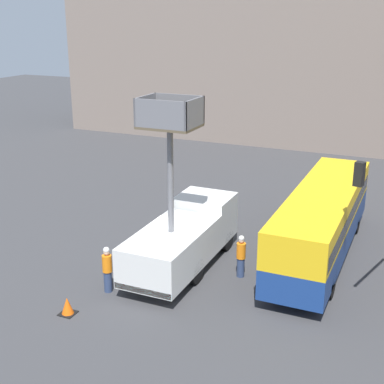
{
  "coord_description": "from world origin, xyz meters",
  "views": [
    {
      "loc": [
        9.15,
        -19.31,
        10.4
      ],
      "look_at": [
        0.24,
        0.72,
        3.14
      ],
      "focal_mm": 50.0,
      "sensor_mm": 36.0,
      "label": 1
    }
  ],
  "objects_px": {
    "city_bus": "(322,218)",
    "traffic_cone_near_truck": "(67,306)",
    "road_worker_near_truck": "(107,269)",
    "road_worker_directing": "(241,256)",
    "utility_truck": "(184,234)"
  },
  "relations": [
    {
      "from": "city_bus",
      "to": "traffic_cone_near_truck",
      "type": "xyz_separation_m",
      "value": [
        -7.44,
        -8.73,
        -1.55
      ]
    },
    {
      "from": "road_worker_near_truck",
      "to": "road_worker_directing",
      "type": "distance_m",
      "value": 5.5
    },
    {
      "from": "city_bus",
      "to": "traffic_cone_near_truck",
      "type": "relative_size",
      "value": 17.51
    },
    {
      "from": "city_bus",
      "to": "road_worker_directing",
      "type": "relative_size",
      "value": 6.26
    },
    {
      "from": "city_bus",
      "to": "traffic_cone_near_truck",
      "type": "distance_m",
      "value": 11.58
    },
    {
      "from": "city_bus",
      "to": "road_worker_near_truck",
      "type": "distance_m",
      "value": 9.72
    },
    {
      "from": "utility_truck",
      "to": "city_bus",
      "type": "xyz_separation_m",
      "value": [
        5.2,
        3.41,
        0.35
      ]
    },
    {
      "from": "road_worker_near_truck",
      "to": "city_bus",
      "type": "bearing_deg",
      "value": 123.73
    },
    {
      "from": "city_bus",
      "to": "road_worker_near_truck",
      "type": "relative_size",
      "value": 6.04
    },
    {
      "from": "utility_truck",
      "to": "road_worker_near_truck",
      "type": "height_order",
      "value": "utility_truck"
    },
    {
      "from": "city_bus",
      "to": "utility_truck",
      "type": "bearing_deg",
      "value": 116.3
    },
    {
      "from": "city_bus",
      "to": "traffic_cone_near_truck",
      "type": "height_order",
      "value": "city_bus"
    },
    {
      "from": "utility_truck",
      "to": "road_worker_directing",
      "type": "relative_size",
      "value": 4.07
    },
    {
      "from": "road_worker_directing",
      "to": "traffic_cone_near_truck",
      "type": "distance_m",
      "value": 7.25
    },
    {
      "from": "traffic_cone_near_truck",
      "to": "road_worker_directing",
      "type": "bearing_deg",
      "value": 48.23
    }
  ]
}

